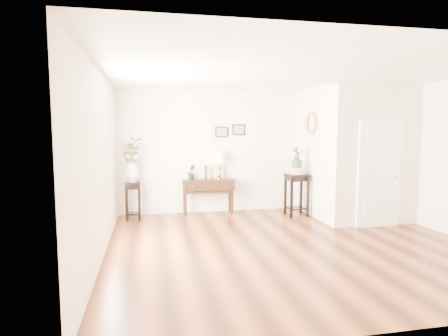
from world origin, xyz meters
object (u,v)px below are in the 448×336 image
object	(u,v)px
plant_stand_a	(133,201)
plant_stand_b	(296,195)
console_table	(208,196)
table_lamp	(219,163)

from	to	relation	value
plant_stand_a	plant_stand_b	world-z (taller)	plant_stand_b
plant_stand_a	plant_stand_b	distance (m)	3.56
console_table	plant_stand_b	size ratio (longest dim) A/B	1.27
console_table	plant_stand_a	world-z (taller)	plant_stand_a
console_table	plant_stand_b	xyz separation A→B (m)	(1.90, -0.57, 0.07)
console_table	table_lamp	world-z (taller)	table_lamp
console_table	plant_stand_a	bearing A→B (deg)	-164.61
table_lamp	plant_stand_a	bearing A→B (deg)	-170.96
table_lamp	plant_stand_b	xyz separation A→B (m)	(1.64, -0.57, -0.68)
plant_stand_a	table_lamp	bearing A→B (deg)	9.04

